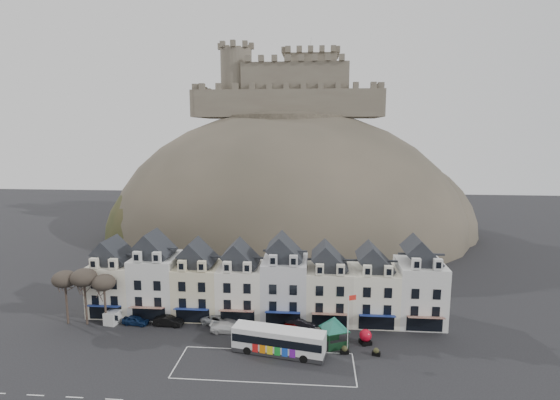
% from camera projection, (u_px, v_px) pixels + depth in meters
% --- Properties ---
extents(ground, '(300.00, 300.00, 0.00)m').
position_uv_depth(ground, '(247.00, 370.00, 53.04)').
color(ground, black).
rests_on(ground, ground).
extents(coach_bay_markings, '(22.00, 7.50, 0.01)m').
position_uv_depth(coach_bay_markings, '(265.00, 365.00, 54.10)').
color(coach_bay_markings, silver).
rests_on(coach_bay_markings, ground).
extents(townhouse_terrace, '(54.40, 9.35, 11.80)m').
position_uv_depth(townhouse_terrace, '(264.00, 283.00, 67.87)').
color(townhouse_terrace, silver).
rests_on(townhouse_terrace, ground).
extents(castle_hill, '(100.00, 76.00, 68.00)m').
position_uv_depth(castle_hill, '(291.00, 234.00, 120.72)').
color(castle_hill, '#3C382E').
rests_on(castle_hill, ground).
extents(castle, '(50.20, 22.20, 22.00)m').
position_uv_depth(castle, '(291.00, 88.00, 121.16)').
color(castle, brown).
rests_on(castle, ground).
extents(tree_left_far, '(3.61, 3.61, 8.24)m').
position_uv_depth(tree_left_far, '(65.00, 280.00, 64.67)').
color(tree_left_far, '#322720').
rests_on(tree_left_far, ground).
extents(tree_left_mid, '(3.78, 3.78, 8.64)m').
position_uv_depth(tree_left_mid, '(84.00, 278.00, 64.36)').
color(tree_left_mid, '#322720').
rests_on(tree_left_mid, ground).
extents(tree_left_near, '(3.43, 3.43, 7.84)m').
position_uv_depth(tree_left_near, '(104.00, 283.00, 64.22)').
color(tree_left_near, '#322720').
rests_on(tree_left_near, ground).
extents(bus, '(12.45, 5.14, 3.42)m').
position_uv_depth(bus, '(279.00, 340.00, 56.64)').
color(bus, '#262628').
rests_on(bus, ground).
extents(bus_shelter, '(5.96, 5.96, 4.15)m').
position_uv_depth(bus_shelter, '(334.00, 323.00, 58.51)').
color(bus_shelter, black).
rests_on(bus_shelter, ground).
extents(red_buoy, '(1.78, 1.78, 2.08)m').
position_uv_depth(red_buoy, '(365.00, 337.00, 59.34)').
color(red_buoy, black).
rests_on(red_buoy, ground).
extents(flagpole, '(1.06, 0.48, 7.81)m').
position_uv_depth(flagpole, '(349.00, 318.00, 57.21)').
color(flagpole, silver).
rests_on(flagpole, ground).
extents(white_van, '(2.42, 4.38, 1.90)m').
position_uv_depth(white_van, '(116.00, 315.00, 66.53)').
color(white_van, silver).
rests_on(white_van, ground).
extents(planter_west, '(1.17, 0.77, 1.11)m').
position_uv_depth(planter_west, '(345.00, 350.00, 56.80)').
color(planter_west, black).
rests_on(planter_west, ground).
extents(planter_east, '(1.15, 0.79, 1.04)m').
position_uv_depth(planter_east, '(376.00, 352.00, 56.36)').
color(planter_east, black).
rests_on(planter_east, ground).
extents(car_navy, '(4.13, 2.04, 1.36)m').
position_uv_depth(car_navy, '(136.00, 320.00, 65.25)').
color(car_navy, '#0E2046').
rests_on(car_navy, ground).
extents(car_black, '(4.52, 1.80, 1.46)m').
position_uv_depth(car_black, '(168.00, 321.00, 64.87)').
color(car_black, black).
rests_on(car_black, ground).
extents(car_silver, '(5.94, 3.87, 1.54)m').
position_uv_depth(car_silver, '(220.00, 320.00, 65.22)').
color(car_silver, '#9EA1A5').
rests_on(car_silver, ground).
extents(car_white, '(5.01, 2.04, 1.45)m').
position_uv_depth(car_white, '(228.00, 328.00, 62.74)').
color(car_white, silver).
rests_on(car_white, ground).
extents(car_maroon, '(4.73, 2.61, 1.52)m').
position_uv_depth(car_maroon, '(292.00, 330.00, 62.06)').
color(car_maroon, '#5A0605').
rests_on(car_maroon, ground).
extents(car_charcoal, '(4.55, 1.86, 1.47)m').
position_uv_depth(car_charcoal, '(301.00, 323.00, 64.22)').
color(car_charcoal, black).
rests_on(car_charcoal, ground).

